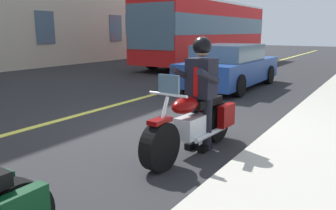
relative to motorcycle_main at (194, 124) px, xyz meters
name	(u,v)px	position (x,y,z in m)	size (l,w,h in m)	color
ground_plane	(160,126)	(-0.92, -1.24, -0.45)	(80.00, 80.00, 0.00)	#28282B
lane_center_stripe	(86,113)	(-0.92, -3.24, -0.45)	(60.00, 0.16, 0.01)	#E5DB4C
motorcycle_main	(194,124)	(0.00, 0.00, 0.00)	(2.22, 0.67, 1.26)	black
rider_main	(201,84)	(-0.19, 0.01, 0.58)	(0.64, 0.57, 1.74)	black
bus_near	(208,30)	(-12.82, -6.02, 1.42)	(11.05, 2.70, 3.30)	red
car_silver	(230,67)	(-6.03, -1.90, 0.24)	(4.60, 1.92, 1.40)	navy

